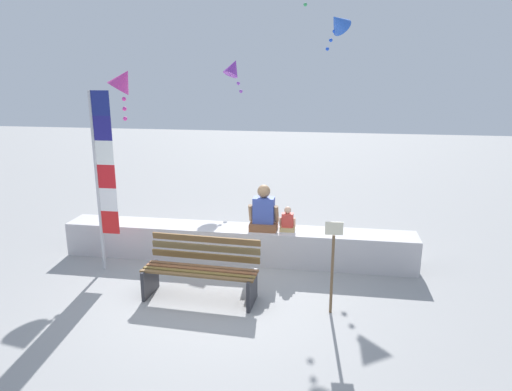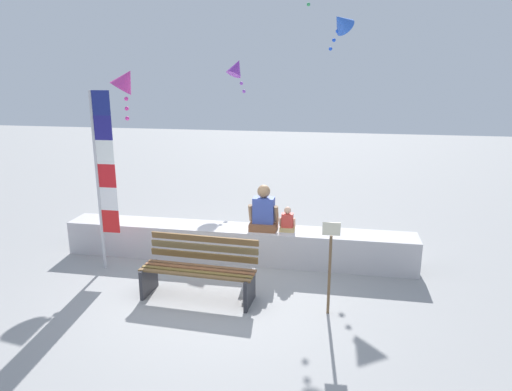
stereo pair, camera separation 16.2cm
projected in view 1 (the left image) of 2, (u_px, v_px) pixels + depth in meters
name	position (u px, v px, depth m)	size (l,w,h in m)	color
ground_plane	(219.00, 294.00, 7.03)	(40.00, 40.00, 0.00)	gray
seawall_ledge	(237.00, 243.00, 8.29)	(6.23, 0.62, 0.60)	#BCB8BA
park_bench	(201.00, 270.00, 6.87)	(1.72, 0.70, 0.88)	brown
person_adult	(264.00, 212.00, 8.03)	(0.52, 0.38, 0.80)	brown
person_child	(287.00, 221.00, 8.00)	(0.28, 0.21, 0.43)	tan
flag_banner	(102.00, 173.00, 7.49)	(0.35, 0.05, 2.99)	#B7B7BC
kite_blue	(338.00, 23.00, 10.00)	(0.71, 0.70, 0.86)	blue
kite_magenta	(123.00, 80.00, 9.08)	(0.74, 0.74, 1.06)	#DB3D9E
kite_purple	(233.00, 68.00, 10.88)	(0.61, 0.61, 0.83)	purple
sign_post	(333.00, 260.00, 6.31)	(0.24, 0.04, 1.33)	brown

